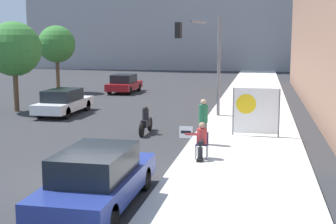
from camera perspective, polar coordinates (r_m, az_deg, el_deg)
The scene contains 12 objects.
ground_plane at distance 14.07m, azimuth -9.08°, elevation -8.05°, with size 160.00×160.00×0.00m, color #303033.
sidewalk_curb at distance 27.89m, azimuth 10.14°, elevation 0.43°, with size 4.34×90.00×0.13m, color beige.
seated_protester at distance 15.57m, azimuth 4.03°, elevation -3.33°, with size 0.95×0.77×1.22m.
jogger_on_sidewalk at distance 17.70m, azimuth 4.32°, elevation -1.14°, with size 0.34×0.34×1.73m.
protest_banner at distance 19.49m, azimuth 10.62°, elevation 0.14°, with size 1.91×0.06×1.98m.
traffic_light_pole at distance 24.68m, azimuth 4.24°, elevation 7.68°, with size 2.48×2.24×5.15m.
parked_car_curbside at distance 11.55m, azimuth -8.57°, elevation -7.99°, with size 1.77×4.72×1.47m.
car_on_road_nearest at distance 26.19m, azimuth -12.60°, elevation 1.23°, with size 1.72×4.64×1.39m.
car_on_road_midblock at distance 36.37m, azimuth -5.36°, elevation 3.48°, with size 1.79×4.26×1.42m.
motorcycle_on_road at distance 20.36m, azimuth -2.73°, elevation -1.19°, with size 0.28×2.06×1.21m.
street_tree_near_curb at distance 27.91m, azimuth -18.27°, elevation 7.29°, with size 3.08×3.08×5.09m.
street_tree_midblock at distance 37.09m, azimuth -13.41°, elevation 8.01°, with size 2.84×2.84×5.15m.
Camera 1 is at (4.79, -12.60, 4.05)m, focal length 50.00 mm.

